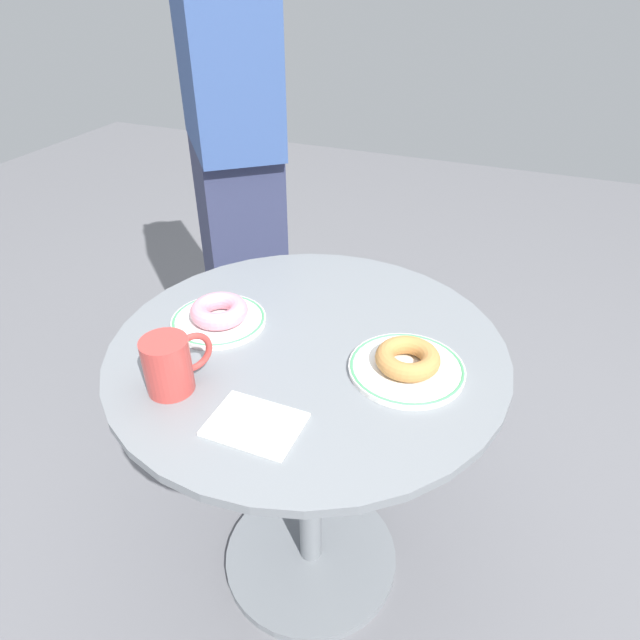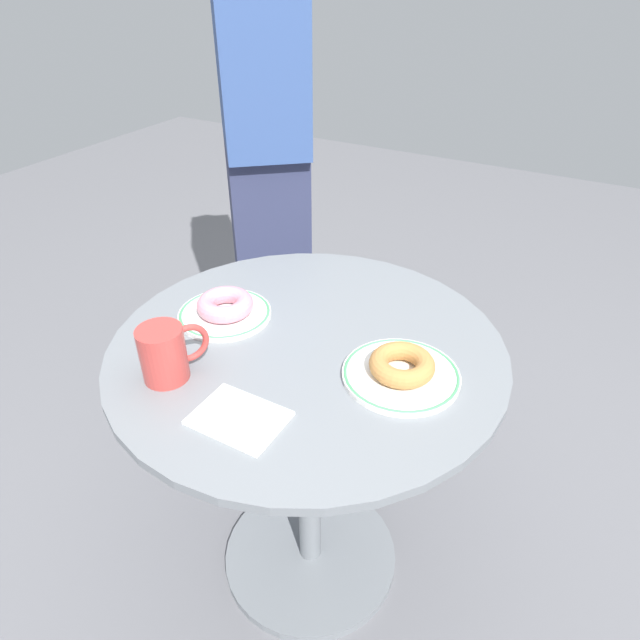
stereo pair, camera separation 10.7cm
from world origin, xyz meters
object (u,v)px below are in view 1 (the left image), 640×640
plate_left (219,320)px  donut_pink_frosted (220,310)px  cafe_table (309,432)px  donut_old_fashioned (408,358)px  person_figure (234,161)px  plate_right (407,368)px  coffee_mug (170,364)px  paper_napkin (255,424)px

plate_left → donut_pink_frosted: donut_pink_frosted is taller
cafe_table → plate_left: plate_left is taller
cafe_table → donut_old_fashioned: donut_old_fashioned is taller
donut_old_fashioned → person_figure: person_figure is taller
cafe_table → plate_right: bearing=-2.3°
donut_pink_frosted → donut_old_fashioned: donut_pink_frosted is taller
coffee_mug → person_figure: 0.85m
plate_right → paper_napkin: (-0.19, -0.23, -0.00)m
coffee_mug → plate_left: bearing=99.0°
plate_left → paper_napkin: size_ratio=1.31×
donut_old_fashioned → coffee_mug: 0.42m
cafe_table → paper_napkin: paper_napkin is taller
donut_pink_frosted → paper_napkin: 0.32m
cafe_table → plate_right: (0.20, -0.01, 0.25)m
plate_left → paper_napkin: bearing=-48.6°
paper_napkin → cafe_table: bearing=92.1°
paper_napkin → coffee_mug: (-0.18, 0.03, 0.05)m
plate_left → donut_pink_frosted: (0.00, 0.01, 0.02)m
cafe_table → donut_old_fashioned: bearing=-2.3°
donut_pink_frosted → coffee_mug: bearing=-82.2°
person_figure → plate_right: bearing=-40.7°
plate_left → coffee_mug: bearing=-81.0°
cafe_table → plate_right: 0.32m
cafe_table → donut_old_fashioned: size_ratio=6.59×
paper_napkin → coffee_mug: bearing=170.3°
cafe_table → donut_old_fashioned: (0.20, -0.01, 0.27)m
plate_left → donut_pink_frosted: bearing=54.4°
donut_pink_frosted → person_figure: (-0.28, 0.57, 0.11)m
donut_pink_frosted → donut_old_fashioned: 0.40m
cafe_table → paper_napkin: bearing=-87.9°
donut_old_fashioned → coffee_mug: (-0.37, -0.20, 0.02)m
donut_pink_frosted → paper_napkin: size_ratio=0.79×
cafe_table → donut_pink_frosted: 0.34m
person_figure → cafe_table: bearing=-50.3°
plate_left → paper_napkin: plate_left is taller
plate_left → coffee_mug: coffee_mug is taller
cafe_table → person_figure: bearing=129.7°
plate_right → donut_old_fashioned: (0.00, 0.00, 0.02)m
cafe_table → coffee_mug: bearing=-128.9°
plate_right → cafe_table: bearing=177.7°
person_figure → paper_napkin: bearing=-59.1°
coffee_mug → plate_right: bearing=28.5°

